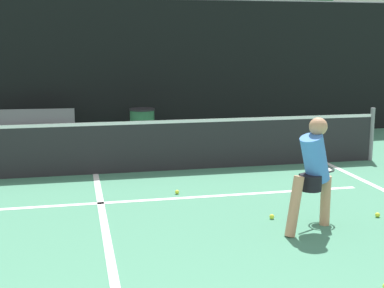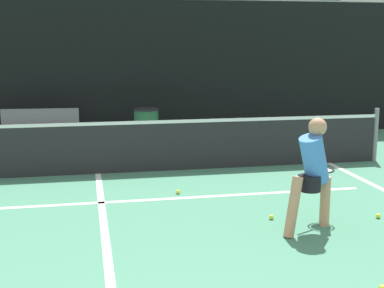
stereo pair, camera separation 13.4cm
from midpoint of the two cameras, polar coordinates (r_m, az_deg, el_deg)
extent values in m
cube|color=white|center=(8.11, -10.19, -6.22)|extent=(8.25, 0.10, 0.01)
cube|color=white|center=(7.13, -9.84, -8.59)|extent=(0.10, 5.73, 0.01)
cylinder|color=slate|center=(11.33, 18.28, 1.00)|extent=(0.09, 0.09, 1.07)
cube|color=#232326|center=(9.78, -10.72, -0.47)|extent=(11.00, 0.02, 0.95)
cube|color=white|center=(9.70, -10.81, 2.11)|extent=(11.00, 0.03, 0.06)
cube|color=black|center=(13.29, -11.42, 7.70)|extent=(24.00, 0.06, 3.38)
cylinder|color=tan|center=(7.18, 13.52, -5.89)|extent=(0.13, 0.13, 0.66)
cylinder|color=tan|center=(6.70, 10.31, -6.55)|extent=(0.30, 0.24, 0.76)
cylinder|color=black|center=(6.85, 12.01, -4.04)|extent=(0.27, 0.27, 0.20)
cylinder|color=#3F7ACC|center=(6.83, 12.42, -1.53)|extent=(0.45, 0.37, 0.69)
sphere|color=tan|center=(6.79, 12.77, 1.83)|extent=(0.23, 0.23, 0.23)
cylinder|color=#262628|center=(7.13, 11.63, -3.04)|extent=(0.28, 0.16, 0.03)
torus|color=#262628|center=(7.37, 13.15, -2.66)|extent=(0.46, 0.46, 0.02)
cylinder|color=beige|center=(7.37, 13.15, -2.66)|extent=(0.35, 0.35, 0.01)
sphere|color=#D1E033|center=(7.76, 18.71, -7.17)|extent=(0.07, 0.07, 0.07)
sphere|color=#D1E033|center=(8.45, -2.06, -5.14)|extent=(0.07, 0.07, 0.07)
sphere|color=#D1E033|center=(7.36, 8.00, -7.67)|extent=(0.07, 0.07, 0.07)
cube|color=slate|center=(12.62, -16.69, 1.60)|extent=(1.77, 0.48, 0.04)
cube|color=slate|center=(12.77, -16.63, 2.66)|extent=(1.75, 0.16, 0.42)
cube|color=#333338|center=(12.78, -19.74, 0.53)|extent=(0.06, 0.32, 0.44)
cube|color=#333338|center=(12.57, -13.48, 0.71)|extent=(0.06, 0.32, 0.44)
cylinder|color=#28603D|center=(12.56, -5.62, 1.78)|extent=(0.57, 0.57, 0.80)
cylinder|color=black|center=(12.50, -5.66, 3.68)|extent=(0.60, 0.60, 0.04)
cube|color=#B7B7BC|center=(18.17, 3.85, 4.74)|extent=(1.83, 4.50, 0.90)
cube|color=#1E2328|center=(17.89, 4.08, 7.06)|extent=(1.54, 2.70, 0.60)
cylinder|color=black|center=(19.80, 4.98, 4.77)|extent=(0.18, 0.60, 0.60)
cylinder|color=black|center=(17.08, 7.86, 3.76)|extent=(0.18, 0.60, 0.60)
cylinder|color=brown|center=(22.31, 4.35, 8.37)|extent=(0.28, 0.28, 2.87)
cylinder|color=brown|center=(22.67, 9.24, 9.38)|extent=(0.28, 0.28, 3.73)
cube|color=#B2ADA3|center=(28.74, -12.16, 12.01)|extent=(36.00, 2.40, 6.20)
camera|label=1|loc=(0.07, -90.51, -0.10)|focal=50.00mm
camera|label=2|loc=(0.07, 89.49, 0.10)|focal=50.00mm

